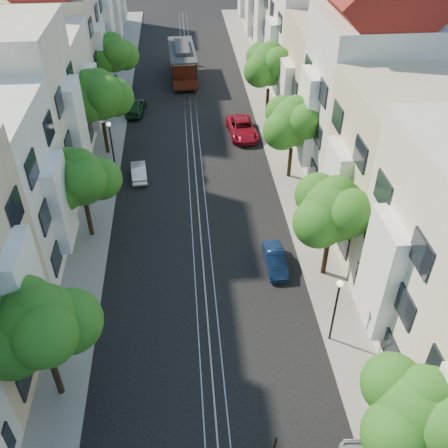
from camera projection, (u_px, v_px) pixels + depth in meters
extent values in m
plane|color=black|center=(192.00, 133.00, 44.76)|extent=(200.00, 200.00, 0.00)
cube|color=gray|center=(272.00, 129.00, 45.23)|extent=(2.50, 80.00, 0.12)
cube|color=gray|center=(111.00, 136.00, 44.22)|extent=(2.50, 80.00, 0.12)
cube|color=gray|center=(186.00, 133.00, 44.72)|extent=(0.06, 80.00, 0.02)
cube|color=gray|center=(192.00, 133.00, 44.76)|extent=(0.06, 80.00, 0.02)
cube|color=gray|center=(199.00, 133.00, 44.79)|extent=(0.06, 80.00, 0.02)
cube|color=tan|center=(192.00, 133.00, 44.76)|extent=(0.08, 80.00, 0.01)
cube|color=white|center=(381.00, 274.00, 23.59)|extent=(0.90, 3.04, 6.05)
cube|color=beige|center=(399.00, 174.00, 29.93)|extent=(7.00, 8.00, 10.00)
cube|color=white|center=(335.00, 188.00, 30.15)|extent=(0.90, 3.04, 5.50)
cube|color=silver|center=(361.00, 103.00, 35.62)|extent=(7.00, 8.00, 12.00)
cube|color=white|center=(308.00, 117.00, 35.94)|extent=(0.90, 3.04, 6.60)
cube|color=#C6B28C|center=(330.00, 80.00, 42.84)|extent=(7.00, 8.00, 9.00)
cube|color=white|center=(286.00, 90.00, 43.02)|extent=(0.90, 3.04, 4.95)
cube|color=white|center=(310.00, 42.00, 48.69)|extent=(7.00, 8.00, 10.50)
cube|color=white|center=(271.00, 51.00, 48.94)|extent=(0.90, 3.04, 5.78)
cube|color=beige|center=(294.00, 14.00, 54.69)|extent=(7.00, 8.00, 11.50)
cube|color=white|center=(260.00, 23.00, 54.99)|extent=(0.90, 3.04, 6.32)
cube|color=silver|center=(281.00, 4.00, 61.60)|extent=(7.00, 8.00, 9.50)
cube|color=white|center=(250.00, 11.00, 61.80)|extent=(0.90, 3.04, 5.23)
cube|color=white|center=(27.00, 297.00, 22.51)|extent=(0.90, 3.04, 5.93)
cube|color=white|center=(60.00, 203.00, 29.07)|extent=(0.90, 3.04, 5.39)
cube|color=beige|center=(18.00, 117.00, 34.03)|extent=(7.00, 8.00, 11.76)
cube|color=white|center=(77.00, 127.00, 34.87)|extent=(0.90, 3.04, 6.47)
cube|color=silver|center=(45.00, 91.00, 41.23)|extent=(7.00, 8.00, 8.82)
cube|color=white|center=(93.00, 97.00, 41.93)|extent=(0.90, 3.04, 4.85)
cube|color=beige|center=(60.00, 50.00, 47.09)|extent=(7.00, 8.00, 10.29)
cube|color=white|center=(102.00, 57.00, 47.85)|extent=(0.90, 3.04, 5.66)
cube|color=silver|center=(72.00, 20.00, 53.09)|extent=(7.00, 8.00, 11.27)
cube|color=white|center=(109.00, 28.00, 53.91)|extent=(0.90, 3.04, 6.20)
cube|color=#C6B28C|center=(84.00, 10.00, 59.99)|extent=(7.00, 8.00, 9.31)
cube|color=white|center=(116.00, 15.00, 60.71)|extent=(0.90, 3.04, 5.12)
sphere|color=#185715|center=(418.00, 411.00, 18.10)|extent=(3.38, 3.38, 3.38)
sphere|color=#185715|center=(439.00, 402.00, 18.81)|extent=(2.70, 2.70, 2.70)
sphere|color=#185715|center=(398.00, 436.00, 17.66)|extent=(2.64, 2.64, 2.64)
sphere|color=#185715|center=(426.00, 394.00, 17.63)|extent=(2.03, 2.03, 2.03)
cylinder|color=black|center=(325.00, 257.00, 29.47)|extent=(0.30, 0.30, 2.45)
sphere|color=#185715|center=(333.00, 210.00, 27.35)|extent=(3.64, 3.64, 3.64)
sphere|color=#185715|center=(349.00, 209.00, 28.06)|extent=(2.91, 2.91, 2.91)
sphere|color=#185715|center=(319.00, 223.00, 26.91)|extent=(2.84, 2.84, 2.84)
sphere|color=#185715|center=(337.00, 195.00, 26.88)|extent=(2.18, 2.18, 2.18)
cylinder|color=black|center=(290.00, 162.00, 38.16)|extent=(0.30, 0.30, 2.38)
sphere|color=#185715|center=(293.00, 122.00, 36.10)|extent=(3.54, 3.54, 3.54)
sphere|color=#185715|center=(306.00, 124.00, 36.81)|extent=(2.83, 2.83, 2.83)
sphere|color=#185715|center=(282.00, 131.00, 35.66)|extent=(2.76, 2.76, 2.76)
sphere|color=#185715|center=(296.00, 110.00, 35.63)|extent=(2.12, 2.12, 2.12)
cylinder|color=black|center=(267.00, 102.00, 46.78)|extent=(0.30, 0.30, 2.52)
sphere|color=#185715|center=(269.00, 64.00, 44.60)|extent=(3.74, 3.74, 3.74)
sphere|color=#185715|center=(280.00, 66.00, 45.32)|extent=(3.00, 3.00, 3.00)
sphere|color=#185715|center=(260.00, 71.00, 44.17)|extent=(2.92, 2.92, 2.92)
sphere|color=#185715|center=(271.00, 54.00, 44.14)|extent=(2.25, 2.25, 2.25)
cylinder|color=black|center=(56.00, 376.00, 22.95)|extent=(0.30, 0.30, 2.45)
sphere|color=#185715|center=(39.00, 326.00, 20.83)|extent=(3.64, 3.64, 3.64)
sphere|color=#185715|center=(70.00, 321.00, 21.55)|extent=(2.91, 2.91, 2.91)
sphere|color=#185715|center=(14.00, 345.00, 20.40)|extent=(2.84, 2.84, 2.84)
sphere|color=#185715|center=(37.00, 309.00, 20.37)|extent=(2.18, 2.18, 2.18)
cylinder|color=black|center=(89.00, 220.00, 32.46)|extent=(0.30, 0.30, 2.27)
sphere|color=#185715|center=(81.00, 178.00, 30.49)|extent=(3.38, 3.38, 3.38)
sphere|color=#185715|center=(101.00, 179.00, 31.21)|extent=(2.70, 2.70, 2.70)
sphere|color=#185715|center=(64.00, 190.00, 30.06)|extent=(2.64, 2.64, 2.64)
sphere|color=#185715|center=(80.00, 165.00, 30.03)|extent=(2.03, 2.03, 2.03)
cylinder|color=black|center=(106.00, 138.00, 41.02)|extent=(0.30, 0.30, 2.62)
sphere|color=#185715|center=(99.00, 95.00, 38.75)|extent=(3.90, 3.90, 3.90)
sphere|color=#185715|center=(114.00, 97.00, 39.47)|extent=(3.12, 3.12, 3.12)
sphere|color=#185715|center=(86.00, 103.00, 38.32)|extent=(3.04, 3.04, 3.04)
sphere|color=#185715|center=(98.00, 84.00, 38.29)|extent=(2.34, 2.34, 2.34)
cylinder|color=black|center=(117.00, 87.00, 49.76)|extent=(0.30, 0.30, 2.38)
sphere|color=#185715|center=(112.00, 53.00, 47.71)|extent=(3.54, 3.54, 3.54)
sphere|color=#185715|center=(125.00, 55.00, 48.42)|extent=(2.83, 2.83, 2.83)
sphere|color=#185715|center=(102.00, 59.00, 47.27)|extent=(2.76, 2.76, 2.76)
sphere|color=#185715|center=(112.00, 43.00, 47.24)|extent=(2.12, 2.12, 2.12)
cylinder|color=black|center=(334.00, 312.00, 24.99)|extent=(0.12, 0.12, 4.00)
sphere|color=#FFF2CC|center=(340.00, 284.00, 23.77)|extent=(0.32, 0.32, 0.32)
cylinder|color=black|center=(112.00, 148.00, 38.30)|extent=(0.12, 0.12, 4.00)
sphere|color=#FFF2CC|center=(109.00, 124.00, 37.08)|extent=(0.32, 0.32, 0.32)
torus|color=black|center=(274.00, 446.00, 20.63)|extent=(0.42, 0.67, 0.69)
cube|color=black|center=(183.00, 74.00, 54.66)|extent=(2.83, 8.69, 0.32)
cube|color=#4A160C|center=(183.00, 63.00, 53.88)|extent=(2.80, 5.48, 2.58)
cube|color=beige|center=(182.00, 54.00, 53.28)|extent=(2.86, 5.53, 0.64)
cube|color=#2D2D30|center=(182.00, 50.00, 53.02)|extent=(3.04, 8.70, 0.19)
cube|color=#2D2D30|center=(182.00, 47.00, 52.86)|extent=(1.71, 4.89, 0.38)
imported|color=#0B1A39|center=(275.00, 260.00, 30.48)|extent=(1.22, 3.31, 1.08)
imported|color=maroon|center=(242.00, 128.00, 44.03)|extent=(2.65, 5.10, 1.37)
imported|color=silver|center=(139.00, 172.00, 38.58)|extent=(1.45, 3.34, 1.07)
imported|color=#16371D|center=(136.00, 107.00, 47.60)|extent=(2.10, 4.16, 1.36)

